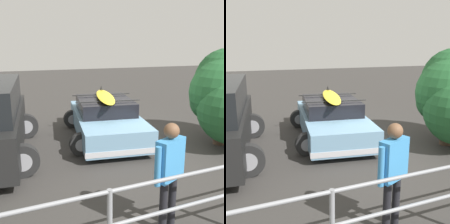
# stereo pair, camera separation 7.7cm
# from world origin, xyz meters

# --- Properties ---
(ground_plane) EXTENTS (44.00, 44.00, 0.02)m
(ground_plane) POSITION_xyz_m (0.00, 0.00, -0.01)
(ground_plane) COLOR #383533
(ground_plane) RESTS_ON ground
(sedan_car) EXTENTS (2.66, 4.21, 1.46)m
(sedan_car) POSITION_xyz_m (0.58, -0.50, 0.57)
(sedan_car) COLOR #729EBC
(sedan_car) RESTS_ON ground
(person_bystander) EXTENTS (0.62, 0.39, 1.75)m
(person_bystander) POSITION_xyz_m (0.94, 4.00, 1.05)
(person_bystander) COLOR black
(person_bystander) RESTS_ON ground
(railing_fence) EXTENTS (8.42, 0.73, 1.14)m
(railing_fence) POSITION_xyz_m (2.05, 4.51, 0.77)
(railing_fence) COLOR gray
(railing_fence) RESTS_ON ground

